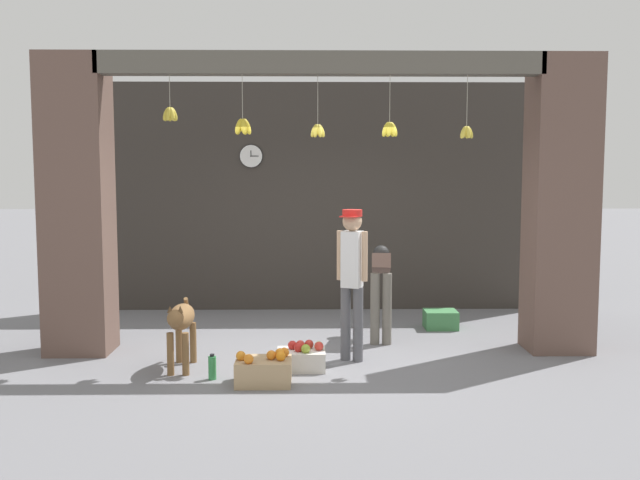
# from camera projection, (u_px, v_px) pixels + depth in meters

# --- Properties ---
(ground_plane) EXTENTS (60.00, 60.00, 0.00)m
(ground_plane) POSITION_uv_depth(u_px,v_px,m) (321.00, 357.00, 7.79)
(ground_plane) COLOR slate
(shop_back_wall) EXTENTS (6.69, 0.12, 3.30)m
(shop_back_wall) POSITION_uv_depth(u_px,v_px,m) (317.00, 197.00, 10.38)
(shop_back_wall) COLOR #38332D
(shop_back_wall) RESTS_ON ground_plane
(shop_pillar_left) EXTENTS (0.70, 0.60, 3.30)m
(shop_pillar_left) POSITION_uv_depth(u_px,v_px,m) (77.00, 206.00, 7.89)
(shop_pillar_left) COLOR brown
(shop_pillar_left) RESTS_ON ground_plane
(shop_pillar_right) EXTENTS (0.70, 0.60, 3.30)m
(shop_pillar_right) POSITION_uv_depth(u_px,v_px,m) (560.00, 205.00, 7.97)
(shop_pillar_right) COLOR brown
(shop_pillar_right) RESTS_ON ground_plane
(storefront_awning) EXTENTS (4.79, 0.27, 0.93)m
(storefront_awning) POSITION_uv_depth(u_px,v_px,m) (319.00, 67.00, 7.60)
(storefront_awning) COLOR #5B564C
(dog) EXTENTS (0.25, 0.90, 0.73)m
(dog) POSITION_uv_depth(u_px,v_px,m) (181.00, 322.00, 7.27)
(dog) COLOR brown
(dog) RESTS_ON ground_plane
(shopkeeper) EXTENTS (0.32, 0.30, 1.63)m
(shopkeeper) POSITION_uv_depth(u_px,v_px,m) (352.00, 273.00, 7.57)
(shopkeeper) COLOR #56565B
(shopkeeper) RESTS_ON ground_plane
(worker_stooping) EXTENTS (0.29, 0.84, 1.10)m
(worker_stooping) POSITION_uv_depth(u_px,v_px,m) (381.00, 279.00, 8.55)
(worker_stooping) COLOR #6B665B
(worker_stooping) RESTS_ON ground_plane
(fruit_crate_oranges) EXTENTS (0.53, 0.41, 0.33)m
(fruit_crate_oranges) POSITION_uv_depth(u_px,v_px,m) (264.00, 370.00, 6.81)
(fruit_crate_oranges) COLOR tan
(fruit_crate_oranges) RESTS_ON ground_plane
(fruit_crate_apples) EXTENTS (0.50, 0.37, 0.29)m
(fruit_crate_apples) POSITION_uv_depth(u_px,v_px,m) (302.00, 358.00, 7.32)
(fruit_crate_apples) COLOR silver
(fruit_crate_apples) RESTS_ON ground_plane
(produce_box_green) EXTENTS (0.42, 0.36, 0.23)m
(produce_box_green) POSITION_uv_depth(u_px,v_px,m) (441.00, 319.00, 9.21)
(produce_box_green) COLOR #42844C
(produce_box_green) RESTS_ON ground_plane
(water_bottle) EXTENTS (0.08, 0.08, 0.25)m
(water_bottle) POSITION_uv_depth(u_px,v_px,m) (212.00, 367.00, 6.96)
(water_bottle) COLOR #38934C
(water_bottle) RESTS_ON ground_plane
(wall_clock) EXTENTS (0.34, 0.03, 0.34)m
(wall_clock) POSITION_uv_depth(u_px,v_px,m) (251.00, 156.00, 10.23)
(wall_clock) COLOR black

